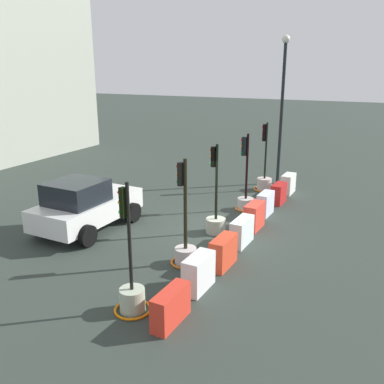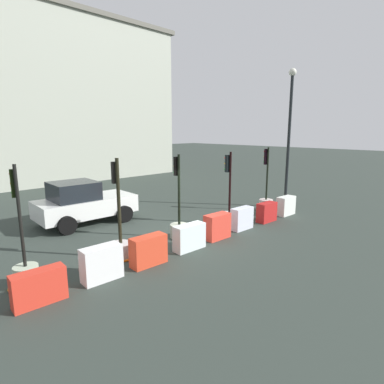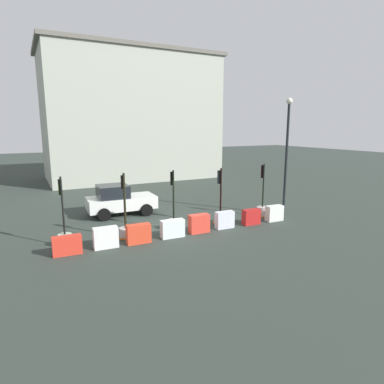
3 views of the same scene
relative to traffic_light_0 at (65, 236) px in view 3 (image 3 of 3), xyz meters
name	(u,v)px [view 3 (image 3 of 3)]	position (x,y,z in m)	size (l,w,h in m)	color
ground_plane	(177,229)	(5.38, -0.01, -0.46)	(120.00, 120.00, 0.00)	#2E3832
traffic_light_0	(65,236)	(0.00, 0.00, 0.00)	(0.88, 0.88, 3.10)	#ACB99E
traffic_light_1	(126,227)	(2.71, -0.03, 0.07)	(0.88, 0.88, 3.08)	beige
traffic_light_2	(174,219)	(5.25, 0.08, 0.07)	(0.68, 0.68, 3.05)	#B2B69F
traffic_light_3	(220,214)	(7.96, -0.07, 0.05)	(0.82, 0.82, 3.02)	#B6B3AE
traffic_light_4	(262,208)	(10.94, 0.03, 0.00)	(0.94, 0.94, 3.08)	beige
construction_barrier_0	(67,245)	(-0.04, -1.04, -0.06)	(1.16, 0.43, 0.80)	red
construction_barrier_1	(106,238)	(1.55, -0.98, 0.00)	(1.06, 0.49, 0.92)	silver
construction_barrier_2	(139,234)	(2.99, -1.08, -0.02)	(1.10, 0.47, 0.87)	red
construction_barrier_3	(173,229)	(4.68, -1.05, -0.03)	(1.14, 0.46, 0.85)	silver
construction_barrier_4	(199,224)	(6.14, -1.00, 0.00)	(1.03, 0.49, 0.91)	red
construction_barrier_5	(225,220)	(7.67, -0.96, -0.02)	(0.99, 0.44, 0.88)	silver
construction_barrier_6	(251,217)	(9.30, -1.06, -0.04)	(0.98, 0.46, 0.82)	red
construction_barrier_7	(274,213)	(10.88, -1.08, -0.02)	(0.99, 0.48, 0.86)	silver
car_white_van	(119,200)	(3.58, 4.24, 0.42)	(4.03, 2.38, 1.81)	silver
building_main_facade	(131,117)	(8.90, 18.44, 5.72)	(17.08, 9.03, 12.33)	#A3A998
street_lamp_post	(287,146)	(12.33, -0.24, 3.62)	(0.36, 0.36, 6.77)	black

